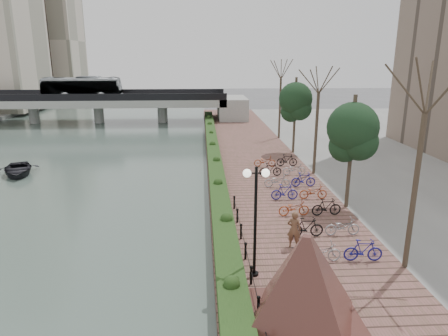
{
  "coord_description": "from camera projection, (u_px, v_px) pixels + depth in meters",
  "views": [
    {
      "loc": [
        -0.41,
        -12.56,
        8.92
      ],
      "look_at": [
        1.0,
        12.45,
        2.0
      ],
      "focal_mm": 32.0,
      "sensor_mm": 36.0,
      "label": 1
    }
  ],
  "objects": [
    {
      "name": "ground",
      "position": [
        216.0,
        312.0,
        14.48
      ],
      "size": [
        220.0,
        220.0,
        0.0
      ],
      "primitive_type": "plane",
      "color": "#59595B",
      "rests_on": "ground"
    },
    {
      "name": "river_water",
      "position": [
        48.0,
        156.0,
        37.73
      ],
      "size": [
        30.0,
        130.0,
        0.02
      ],
      "primitive_type": "cube",
      "color": "#455650",
      "rests_on": "ground"
    },
    {
      "name": "chain_fence",
      "position": [
        248.0,
        263.0,
        16.26
      ],
      "size": [
        0.1,
        14.1,
        0.7
      ],
      "color": "black",
      "rests_on": "promenade"
    },
    {
      "name": "bicycle_parking",
      "position": [
        299.0,
        192.0,
        24.43
      ],
      "size": [
        2.4,
        17.32,
        1.0
      ],
      "color": "#9B9C9F",
      "rests_on": "promenade"
    },
    {
      "name": "lamppost",
      "position": [
        256.0,
        198.0,
        15.18
      ],
      "size": [
        1.02,
        0.32,
        4.51
      ],
      "color": "black",
      "rests_on": "promenade"
    },
    {
      "name": "motorcycle",
      "position": [
        296.0,
        265.0,
        15.84
      ],
      "size": [
        0.93,
        1.57,
        0.94
      ],
      "primitive_type": null,
      "rotation": [
        0.0,
        0.0,
        -0.33
      ],
      "color": "black",
      "rests_on": "promenade"
    },
    {
      "name": "boat",
      "position": [
        18.0,
        169.0,
        31.34
      ],
      "size": [
        4.37,
        5.09,
        0.89
      ],
      "primitive_type": "imported",
      "rotation": [
        0.0,
        0.0,
        0.36
      ],
      "color": "black",
      "rests_on": "river_water"
    },
    {
      "name": "granite_monument",
      "position": [
        304.0,
        282.0,
        12.56
      ],
      "size": [
        5.69,
        5.69,
        3.19
      ],
      "color": "#45281D",
      "rests_on": "promenade"
    },
    {
      "name": "hedge",
      "position": [
        214.0,
        158.0,
        33.55
      ],
      "size": [
        1.1,
        56.0,
        0.6
      ],
      "primitive_type": "cube",
      "color": "#1C3613",
      "rests_on": "promenade"
    },
    {
      "name": "promenade",
      "position": [
        258.0,
        172.0,
        31.48
      ],
      "size": [
        8.0,
        75.0,
        0.5
      ],
      "primitive_type": "cube",
      "color": "brown",
      "rests_on": "ground"
    },
    {
      "name": "street_trees",
      "position": [
        330.0,
        141.0,
        26.14
      ],
      "size": [
        3.2,
        37.12,
        6.8
      ],
      "color": "#392B21",
      "rests_on": "promenade"
    },
    {
      "name": "pedestrian",
      "position": [
        294.0,
        229.0,
        18.21
      ],
      "size": [
        0.73,
        0.6,
        1.73
      ],
      "primitive_type": "imported",
      "rotation": [
        0.0,
        0.0,
        2.8
      ],
      "color": "brown",
      "rests_on": "promenade"
    },
    {
      "name": "bridge",
      "position": [
        95.0,
        99.0,
        56.06
      ],
      "size": [
        36.0,
        10.77,
        6.5
      ],
      "color": "gray",
      "rests_on": "ground"
    }
  ]
}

